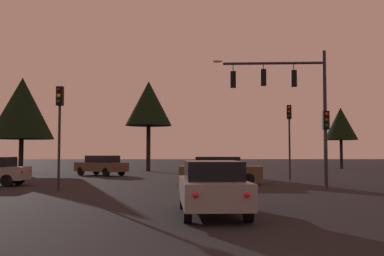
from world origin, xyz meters
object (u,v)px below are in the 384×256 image
(car_nearside_lane, at_px, (212,187))
(tree_behind_sign, at_px, (341,124))
(tree_center_horizon, at_px, (149,104))
(traffic_light_corner_left, at_px, (59,117))
(tree_left_far, at_px, (22,108))
(car_crossing_left, at_px, (219,170))
(traffic_signal_mast_arm, at_px, (290,92))
(car_far_lane, at_px, (101,165))
(traffic_light_corner_right, at_px, (326,133))
(traffic_light_median, at_px, (289,127))

(car_nearside_lane, height_order, tree_behind_sign, tree_behind_sign)
(tree_behind_sign, relative_size, tree_center_horizon, 0.79)
(traffic_light_corner_left, xyz_separation_m, tree_left_far, (-7.90, 16.49, 2.06))
(car_crossing_left, distance_m, tree_left_far, 20.65)
(tree_left_far, bearing_deg, traffic_signal_mast_arm, -34.62)
(car_far_lane, bearing_deg, traffic_light_corner_right, -44.03)
(traffic_signal_mast_arm, xyz_separation_m, car_crossing_left, (-3.77, 0.81, -4.23))
(traffic_light_median, xyz_separation_m, car_crossing_left, (-4.80, -3.72, -2.59))
(traffic_light_corner_left, xyz_separation_m, traffic_light_corner_right, (12.66, 0.44, -0.73))
(traffic_signal_mast_arm, relative_size, tree_left_far, 0.90)
(car_nearside_lane, bearing_deg, car_far_lane, 108.70)
(traffic_light_corner_right, height_order, tree_left_far, tree_left_far)
(tree_left_far, bearing_deg, traffic_light_median, -23.47)
(traffic_light_corner_right, relative_size, car_far_lane, 0.85)
(tree_left_far, xyz_separation_m, tree_center_horizon, (10.28, 4.26, 0.87))
(traffic_light_corner_left, bearing_deg, traffic_signal_mast_arm, 14.89)
(tree_left_far, relative_size, tree_center_horizon, 0.95)
(car_nearside_lane, relative_size, car_far_lane, 0.99)
(traffic_signal_mast_arm, relative_size, traffic_light_corner_right, 1.94)
(traffic_light_median, bearing_deg, tree_left_far, 156.53)
(traffic_light_corner_left, relative_size, car_far_lane, 1.09)
(traffic_light_corner_right, distance_m, tree_left_far, 26.23)
(tree_behind_sign, height_order, tree_left_far, tree_left_far)
(traffic_light_corner_right, distance_m, car_far_lane, 18.45)
(car_crossing_left, bearing_deg, tree_center_horizon, 107.71)
(traffic_signal_mast_arm, bearing_deg, car_far_lane, 140.05)
(traffic_light_median, bearing_deg, traffic_light_corner_right, -89.35)
(tree_left_far, bearing_deg, traffic_light_corner_right, -37.99)
(traffic_light_corner_left, bearing_deg, tree_behind_sign, 50.00)
(car_far_lane, bearing_deg, car_crossing_left, -48.23)
(traffic_signal_mast_arm, bearing_deg, tree_behind_sign, 64.91)
(traffic_light_corner_left, xyz_separation_m, traffic_light_median, (12.58, 7.61, -0.02))
(traffic_light_median, relative_size, tree_center_horizon, 0.57)
(car_far_lane, height_order, tree_behind_sign, tree_behind_sign)
(traffic_signal_mast_arm, relative_size, traffic_light_corner_left, 1.50)
(traffic_light_median, height_order, tree_behind_sign, tree_behind_sign)
(car_far_lane, xyz_separation_m, tree_behind_sign, (23.41, 14.06, 4.08))
(car_crossing_left, xyz_separation_m, tree_left_far, (-15.67, 12.61, 4.67))
(traffic_light_corner_right, relative_size, car_crossing_left, 0.81)
(traffic_signal_mast_arm, height_order, traffic_light_median, traffic_signal_mast_arm)
(traffic_light_median, relative_size, car_nearside_lane, 1.10)
(traffic_light_median, height_order, car_nearside_lane, traffic_light_median)
(car_far_lane, relative_size, tree_behind_sign, 0.66)
(traffic_light_corner_left, distance_m, tree_left_far, 18.40)
(traffic_light_corner_right, distance_m, car_crossing_left, 6.26)
(traffic_light_corner_left, bearing_deg, traffic_light_median, 31.17)
(traffic_light_median, bearing_deg, traffic_light_corner_left, -148.83)
(traffic_light_corner_left, relative_size, tree_left_far, 0.60)
(traffic_signal_mast_arm, relative_size, car_crossing_left, 1.58)
(traffic_light_corner_left, height_order, car_crossing_left, traffic_light_corner_left)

